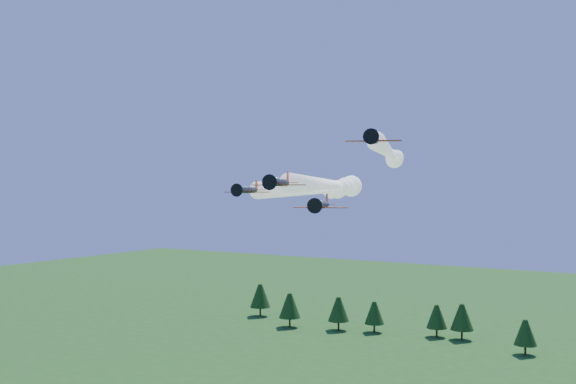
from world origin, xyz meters
The scene contains 5 objects.
plane_lead centered at (-3.03, 14.08, 45.41)m, with size 13.67×42.06×3.70m.
plane_left centered at (-12.52, 25.35, 44.52)m, with size 12.48×47.98×3.70m.
plane_right centered at (-0.77, 32.26, 51.06)m, with size 22.96×56.69×3.70m.
plane_slot centered at (-0.24, 5.80, 42.40)m, with size 7.70×8.53×2.70m.
treeline centered at (-13.77, 110.02, 6.58)m, with size 152.88×19.69×11.30m.
Camera 1 is at (43.11, -74.07, 44.43)m, focal length 40.00 mm.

